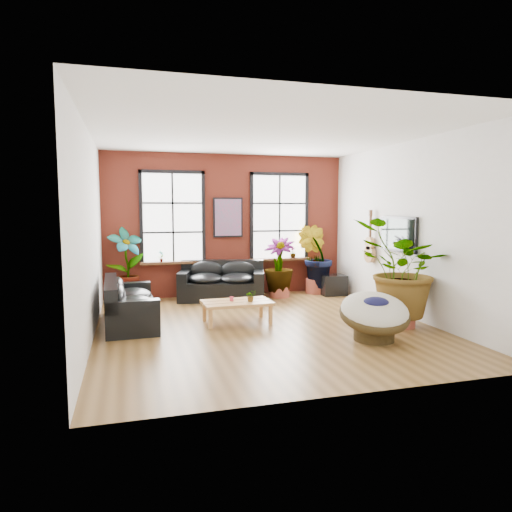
{
  "coord_description": "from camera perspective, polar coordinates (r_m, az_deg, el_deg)",
  "views": [
    {
      "loc": [
        -2.38,
        -7.91,
        2.18
      ],
      "look_at": [
        0.0,
        0.6,
        1.25
      ],
      "focal_mm": 32.0,
      "sensor_mm": 36.0,
      "label": 1
    }
  ],
  "objects": [
    {
      "name": "room",
      "position": [
        8.41,
        0.83,
        3.05
      ],
      "size": [
        6.04,
        6.54,
        3.54
      ],
      "color": "brown",
      "rests_on": "ground"
    },
    {
      "name": "tv_wall_unit",
      "position": [
        10.05,
        16.35,
        2.12
      ],
      "size": [
        0.13,
        1.86,
        1.2
      ],
      "color": "black",
      "rests_on": "room"
    },
    {
      "name": "floor_plant_back_right",
      "position": [
        11.77,
        7.39,
        -0.03
      ],
      "size": [
        1.13,
        1.1,
        1.61
      ],
      "primitive_type": "imported",
      "rotation": [
        0.0,
        0.0,
        2.49
      ],
      "color": "#254E14",
      "rests_on": "ground"
    },
    {
      "name": "pot_right_wall",
      "position": [
        8.89,
        17.63,
        -7.19
      ],
      "size": [
        0.54,
        0.54,
        0.39
      ],
      "rotation": [
        0.0,
        0.0,
        0.03
      ],
      "color": "#A24735",
      "rests_on": "ground"
    },
    {
      "name": "sofa_left",
      "position": [
        8.94,
        -15.79,
        -5.81
      ],
      "size": [
        0.97,
        2.18,
        0.85
      ],
      "rotation": [
        0.0,
        0.0,
        1.61
      ],
      "color": "black",
      "rests_on": "ground"
    },
    {
      "name": "pot_mid",
      "position": [
        11.26,
        2.94,
        -4.23
      ],
      "size": [
        0.63,
        0.63,
        0.36
      ],
      "rotation": [
        0.0,
        0.0,
        -0.33
      ],
      "color": "#A24735",
      "rests_on": "ground"
    },
    {
      "name": "papasan_chair",
      "position": [
        7.82,
        14.59,
        -7.03
      ],
      "size": [
        1.39,
        1.4,
        0.86
      ],
      "rotation": [
        0.0,
        0.0,
        -0.25
      ],
      "color": "#392C14",
      "rests_on": "ground"
    },
    {
      "name": "pot_back_left",
      "position": [
        11.05,
        -15.64,
        -4.57
      ],
      "size": [
        0.67,
        0.67,
        0.39
      ],
      "rotation": [
        0.0,
        0.0,
        0.32
      ],
      "color": "#A24735",
      "rests_on": "ground"
    },
    {
      "name": "pot_back_right",
      "position": [
        11.86,
        7.47,
        -3.71
      ],
      "size": [
        0.59,
        0.59,
        0.38
      ],
      "rotation": [
        0.0,
        0.0,
        0.15
      ],
      "color": "#A24735",
      "rests_on": "ground"
    },
    {
      "name": "coffee_table",
      "position": [
        8.73,
        -2.4,
        -5.97
      ],
      "size": [
        1.32,
        0.78,
        0.5
      ],
      "rotation": [
        0.0,
        0.0,
        0.03
      ],
      "color": "#BA8243",
      "rests_on": "ground"
    },
    {
      "name": "sofa_back",
      "position": [
        10.95,
        -4.29,
        -3.28
      ],
      "size": [
        2.18,
        1.46,
        0.92
      ],
      "rotation": [
        0.0,
        0.0,
        -0.26
      ],
      "color": "black",
      "rests_on": "ground"
    },
    {
      "name": "media_box",
      "position": [
        11.68,
        9.6,
        -3.58
      ],
      "size": [
        0.63,
        0.54,
        0.51
      ],
      "rotation": [
        0.0,
        0.0,
        -0.05
      ],
      "color": "black",
      "rests_on": "ground"
    },
    {
      "name": "floor_plant_back_left",
      "position": [
        10.94,
        -15.86,
        -0.67
      ],
      "size": [
        1.0,
        0.86,
        1.6
      ],
      "primitive_type": "imported",
      "rotation": [
        0.0,
        0.0,
        0.42
      ],
      "color": "#254E14",
      "rests_on": "ground"
    },
    {
      "name": "floor_plant_right_wall",
      "position": [
        8.75,
        17.79,
        -1.54
      ],
      "size": [
        2.05,
        1.92,
        1.83
      ],
      "primitive_type": "imported",
      "rotation": [
        0.0,
        0.0,
        3.51
      ],
      "color": "#254E14",
      "rests_on": "ground"
    },
    {
      "name": "floor_plant_mid",
      "position": [
        11.19,
        2.88,
        -1.09
      ],
      "size": [
        1.03,
        1.03,
        1.32
      ],
      "primitive_type": "imported",
      "rotation": [
        0.0,
        0.0,
        5.66
      ],
      "color": "#254E14",
      "rests_on": "ground"
    },
    {
      "name": "sill_plant_left",
      "position": [
        11.12,
        -11.77,
        -0.03
      ],
      "size": [
        0.17,
        0.17,
        0.27
      ],
      "primitive_type": "imported",
      "rotation": [
        0.0,
        0.0,
        0.79
      ],
      "color": "#254E14",
      "rests_on": "room"
    },
    {
      "name": "table_plant",
      "position": [
        8.65,
        -0.66,
        -5.0
      ],
      "size": [
        0.21,
        0.19,
        0.22
      ],
      "primitive_type": "imported",
      "rotation": [
        0.0,
        0.0,
        0.09
      ],
      "color": "#254E14",
      "rests_on": "coffee_table"
    },
    {
      "name": "poster",
      "position": [
        11.34,
        -3.52,
        4.83
      ],
      "size": [
        0.74,
        0.06,
        0.98
      ],
      "color": "black",
      "rests_on": "room"
    },
    {
      "name": "sill_plant_right",
      "position": [
        11.82,
        4.64,
        0.43
      ],
      "size": [
        0.19,
        0.19,
        0.27
      ],
      "primitive_type": "imported",
      "rotation": [
        0.0,
        0.0,
        3.49
      ],
      "color": "#254E14",
      "rests_on": "room"
    }
  ]
}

